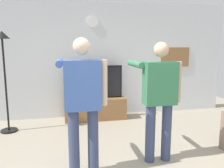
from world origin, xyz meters
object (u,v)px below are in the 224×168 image
Objects in this scene: person_standing_nearer_lamp at (83,99)px; person_standing_nearer_couch at (159,95)px; tv_stand at (95,109)px; floor_lamp at (4,61)px; wall_clock at (93,22)px; framed_picture at (175,57)px; television at (95,82)px.

person_standing_nearer_couch is at bearing 7.62° from person_standing_nearer_lamp.
tv_stand is 0.71× the size of floor_lamp.
tv_stand is at bearing 107.26° from person_standing_nearer_couch.
person_standing_nearer_lamp is at bearing -53.61° from floor_lamp.
wall_clock is 0.14× the size of person_standing_nearer_lamp.
person_standing_nearer_couch reaches higher than framed_picture.
floor_lamp is at bearing -165.50° from television.
framed_picture is at bearing 8.09° from tv_stand.
person_standing_nearer_couch is at bearing -120.89° from framed_picture.
television is at bearing 90.00° from tv_stand.
wall_clock reaches higher than person_standing_nearer_lamp.
television is at bearing -90.00° from wall_clock.
framed_picture is 3.59m from person_standing_nearer_lamp.
person_standing_nearer_lamp is (-0.44, -2.28, 0.15)m from television.
television is 0.73× the size of person_standing_nearer_couch.
wall_clock reaches higher than tv_stand.
person_standing_nearer_couch is at bearing -34.51° from floor_lamp.
framed_picture is (2.08, 0.30, 1.16)m from tv_stand.
person_standing_nearer_lamp is at bearing -134.88° from framed_picture.
wall_clock reaches higher than person_standing_nearer_couch.
framed_picture is (2.08, 0.00, -0.82)m from wall_clock.
wall_clock is 0.14× the size of person_standing_nearer_couch.
television is (0.00, 0.05, 0.62)m from tv_stand.
floor_lamp is at bearing -158.44° from wall_clock.
tv_stand is at bearing -171.91° from framed_picture.
person_standing_nearer_lamp is (-2.52, -2.53, -0.39)m from framed_picture.
tv_stand is at bearing -90.00° from television.
floor_lamp is (-1.79, -0.46, 0.53)m from television.
floor_lamp is (-3.86, -0.71, -0.01)m from framed_picture.
wall_clock is at bearing -179.86° from framed_picture.
person_standing_nearer_lamp is at bearing -99.97° from wall_clock.
framed_picture is 3.93m from floor_lamp.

